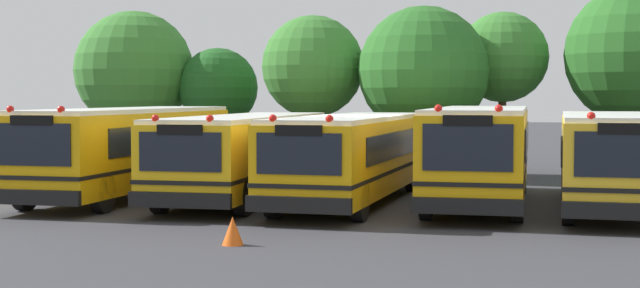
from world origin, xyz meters
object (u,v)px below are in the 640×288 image
Objects in this scene: school_bus_4 at (613,157)px; tree_3 at (428,73)px; tree_2 at (316,67)px; traffic_cone at (233,231)px; school_bus_3 at (480,151)px; tree_4 at (503,56)px; school_bus_2 at (353,154)px; school_bus_1 at (246,152)px; tree_0 at (134,71)px; tree_1 at (217,86)px; school_bus_0 at (129,148)px.

tree_3 is (-5.86, 8.55, 2.41)m from school_bus_4.
traffic_cone is at bearing -81.35° from tree_2.
tree_2 is at bearing -53.06° from school_bus_3.
tree_4 is at bearing 38.08° from tree_3.
school_bus_2 is 1.14× the size of school_bus_4.
school_bus_1 is 1.79× the size of tree_2.
tree_3 reaches higher than school_bus_4.
tree_2 is (-6.82, 8.84, 2.58)m from school_bus_3.
tree_0 reaches higher than tree_1.
school_bus_4 is at bearing 176.09° from school_bus_1.
school_bus_0 is 1.65× the size of tree_0.
school_bus_0 is at bearing 127.72° from traffic_cone.
tree_3 is (0.99, 8.47, 2.45)m from school_bus_2.
tree_2 is (8.07, -1.11, 0.04)m from tree_0.
school_bus_0 is 18.81× the size of traffic_cone.
school_bus_2 is 15.63m from tree_0.
traffic_cone is (5.92, -7.65, -1.15)m from school_bus_0.
school_bus_2 reaches higher than school_bus_1.
tree_3 is 10.99× the size of traffic_cone.
tree_4 is (15.01, 0.17, 0.45)m from tree_0.
school_bus_0 is 2.17× the size of tree_1.
tree_0 is 1.04× the size of tree_3.
school_bus_4 reaches higher than school_bus_1.
school_bus_3 is 10.55m from tree_4.
school_bus_1 is 1.67× the size of tree_0.
school_bus_4 is 18.26m from tree_1.
tree_4 reaches higher than school_bus_4.
school_bus_2 is 6.85m from school_bus_4.
school_bus_2 is at bearing 179.75° from school_bus_0.
school_bus_1 is 1.16× the size of school_bus_4.
tree_1 is at bearing -51.68° from school_bus_2.
tree_0 is at bearing 171.58° from tree_3.
school_bus_1 is at bearing -117.25° from tree_3.
tree_1 is at bearing -42.65° from school_bus_3.
tree_3 is 3.33m from tree_4.
tree_1 reaches higher than school_bus_4.
school_bus_3 is 1.55× the size of tree_0.
tree_1 reaches higher than school_bus_3.
tree_0 is at bearing -176.44° from tree_1.
tree_0 is at bearing -179.35° from tree_4.
school_bus_3 reaches higher than school_bus_0.
tree_0 is 1.06× the size of tree_4.
school_bus_0 is at bearing -110.03° from tree_2.
school_bus_1 is 19.06× the size of traffic_cone.
tree_1 is 0.81× the size of tree_2.
tree_3 reaches higher than school_bus_0.
school_bus_3 reaches higher than school_bus_4.
school_bus_4 is 14.07m from tree_2.
traffic_cone is at bearing -59.37° from tree_0.
tree_2 is (-0.17, 8.88, 2.70)m from school_bus_1.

